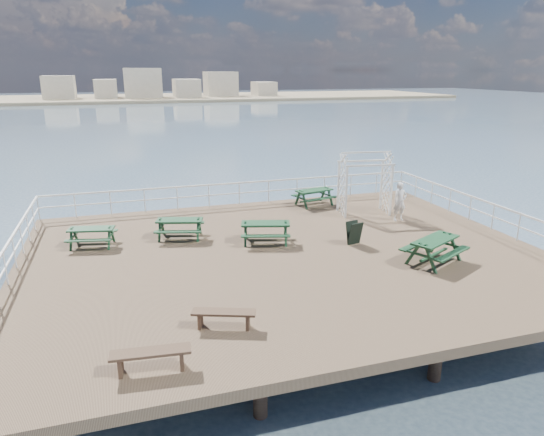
{
  "coord_description": "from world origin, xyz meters",
  "views": [
    {
      "loc": [
        -5.21,
        -15.18,
        6.2
      ],
      "look_at": [
        -0.25,
        0.76,
        1.1
      ],
      "focal_mm": 32.0,
      "sensor_mm": 36.0,
      "label": 1
    }
  ],
  "objects_px": {
    "picnic_table_d": "(266,228)",
    "picnic_table_e": "(435,245)",
    "picnic_table_b": "(180,224)",
    "picnic_table_c": "(314,194)",
    "flat_bench_far": "(151,356)",
    "flat_bench_near": "(224,315)",
    "person": "(400,202)",
    "picnic_table_a": "(92,233)",
    "trellis_arbor": "(365,186)"
  },
  "relations": [
    {
      "from": "picnic_table_a",
      "to": "picnic_table_b",
      "type": "height_order",
      "value": "picnic_table_b"
    },
    {
      "from": "picnic_table_e",
      "to": "flat_bench_near",
      "type": "distance_m",
      "value": 7.95
    },
    {
      "from": "picnic_table_e",
      "to": "person",
      "type": "height_order",
      "value": "person"
    },
    {
      "from": "picnic_table_c",
      "to": "picnic_table_b",
      "type": "bearing_deg",
      "value": -168.91
    },
    {
      "from": "picnic_table_b",
      "to": "picnic_table_a",
      "type": "bearing_deg",
      "value": -165.05
    },
    {
      "from": "picnic_table_a",
      "to": "picnic_table_d",
      "type": "bearing_deg",
      "value": -1.35
    },
    {
      "from": "picnic_table_c",
      "to": "person",
      "type": "relative_size",
      "value": 1.21
    },
    {
      "from": "picnic_table_e",
      "to": "flat_bench_near",
      "type": "xyz_separation_m",
      "value": [
        -7.64,
        -2.18,
        -0.26
      ]
    },
    {
      "from": "picnic_table_e",
      "to": "picnic_table_b",
      "type": "bearing_deg",
      "value": 121.21
    },
    {
      "from": "picnic_table_a",
      "to": "trellis_arbor",
      "type": "bearing_deg",
      "value": 16.8
    },
    {
      "from": "picnic_table_c",
      "to": "trellis_arbor",
      "type": "height_order",
      "value": "trellis_arbor"
    },
    {
      "from": "flat_bench_near",
      "to": "flat_bench_far",
      "type": "height_order",
      "value": "flat_bench_far"
    },
    {
      "from": "picnic_table_e",
      "to": "person",
      "type": "bearing_deg",
      "value": 46.4
    },
    {
      "from": "trellis_arbor",
      "to": "picnic_table_a",
      "type": "bearing_deg",
      "value": -167.68
    },
    {
      "from": "picnic_table_d",
      "to": "picnic_table_e",
      "type": "xyz_separation_m",
      "value": [
        4.84,
        -3.59,
        0.04
      ]
    },
    {
      "from": "trellis_arbor",
      "to": "person",
      "type": "relative_size",
      "value": 1.68
    },
    {
      "from": "picnic_table_a",
      "to": "flat_bench_near",
      "type": "distance_m",
      "value": 8.03
    },
    {
      "from": "picnic_table_b",
      "to": "person",
      "type": "bearing_deg",
      "value": 12.83
    },
    {
      "from": "picnic_table_a",
      "to": "flat_bench_far",
      "type": "distance_m",
      "value": 8.74
    },
    {
      "from": "picnic_table_b",
      "to": "flat_bench_near",
      "type": "bearing_deg",
      "value": -72.52
    },
    {
      "from": "picnic_table_a",
      "to": "picnic_table_c",
      "type": "bearing_deg",
      "value": 28.32
    },
    {
      "from": "picnic_table_c",
      "to": "picnic_table_d",
      "type": "bearing_deg",
      "value": -142.77
    },
    {
      "from": "picnic_table_c",
      "to": "flat_bench_near",
      "type": "height_order",
      "value": "picnic_table_c"
    },
    {
      "from": "picnic_table_a",
      "to": "picnic_table_e",
      "type": "height_order",
      "value": "picnic_table_e"
    },
    {
      "from": "picnic_table_d",
      "to": "picnic_table_e",
      "type": "relative_size",
      "value": 0.88
    },
    {
      "from": "picnic_table_e",
      "to": "trellis_arbor",
      "type": "bearing_deg",
      "value": 59.19
    },
    {
      "from": "flat_bench_far",
      "to": "person",
      "type": "relative_size",
      "value": 1.04
    },
    {
      "from": "trellis_arbor",
      "to": "person",
      "type": "height_order",
      "value": "trellis_arbor"
    },
    {
      "from": "picnic_table_b",
      "to": "flat_bench_far",
      "type": "relative_size",
      "value": 1.18
    },
    {
      "from": "picnic_table_b",
      "to": "person",
      "type": "height_order",
      "value": "person"
    },
    {
      "from": "picnic_table_e",
      "to": "picnic_table_c",
      "type": "bearing_deg",
      "value": 71.93
    },
    {
      "from": "picnic_table_e",
      "to": "picnic_table_d",
      "type": "bearing_deg",
      "value": 117.39
    },
    {
      "from": "picnic_table_d",
      "to": "picnic_table_e",
      "type": "height_order",
      "value": "picnic_table_e"
    },
    {
      "from": "flat_bench_far",
      "to": "picnic_table_d",
      "type": "bearing_deg",
      "value": 62.37
    },
    {
      "from": "picnic_table_e",
      "to": "flat_bench_far",
      "type": "height_order",
      "value": "picnic_table_e"
    },
    {
      "from": "flat_bench_near",
      "to": "trellis_arbor",
      "type": "distance_m",
      "value": 11.57
    },
    {
      "from": "picnic_table_d",
      "to": "person",
      "type": "distance_m",
      "value": 6.36
    },
    {
      "from": "picnic_table_a",
      "to": "picnic_table_e",
      "type": "bearing_deg",
      "value": -12.46
    },
    {
      "from": "picnic_table_b",
      "to": "picnic_table_e",
      "type": "relative_size",
      "value": 0.85
    },
    {
      "from": "picnic_table_e",
      "to": "trellis_arbor",
      "type": "height_order",
      "value": "trellis_arbor"
    },
    {
      "from": "picnic_table_d",
      "to": "flat_bench_near",
      "type": "distance_m",
      "value": 6.41
    },
    {
      "from": "picnic_table_c",
      "to": "picnic_table_d",
      "type": "height_order",
      "value": "picnic_table_d"
    },
    {
      "from": "flat_bench_far",
      "to": "person",
      "type": "height_order",
      "value": "person"
    },
    {
      "from": "picnic_table_b",
      "to": "picnic_table_c",
      "type": "relative_size",
      "value": 1.02
    },
    {
      "from": "picnic_table_b",
      "to": "picnic_table_e",
      "type": "height_order",
      "value": "picnic_table_e"
    },
    {
      "from": "person",
      "to": "picnic_table_b",
      "type": "bearing_deg",
      "value": 176.81
    },
    {
      "from": "picnic_table_a",
      "to": "picnic_table_d",
      "type": "xyz_separation_m",
      "value": [
        6.2,
        -1.5,
        0.06
      ]
    },
    {
      "from": "picnic_table_b",
      "to": "flat_bench_near",
      "type": "height_order",
      "value": "picnic_table_b"
    },
    {
      "from": "person",
      "to": "trellis_arbor",
      "type": "bearing_deg",
      "value": 122.74
    },
    {
      "from": "picnic_table_a",
      "to": "picnic_table_c",
      "type": "xyz_separation_m",
      "value": [
        9.92,
        2.85,
        0.05
      ]
    }
  ]
}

